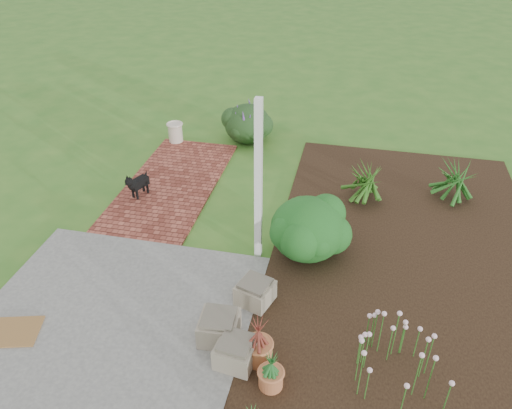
% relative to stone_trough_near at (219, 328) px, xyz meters
% --- Properties ---
extents(ground, '(80.00, 80.00, 0.00)m').
position_rel_stone_trough_near_xyz_m(ground, '(-0.19, 1.63, -0.20)').
color(ground, '#306820').
rests_on(ground, ground).
extents(concrete_patio, '(3.50, 3.50, 0.04)m').
position_rel_stone_trough_near_xyz_m(concrete_patio, '(-1.44, -0.12, -0.18)').
color(concrete_patio, '#5E5E5C').
rests_on(concrete_patio, ground).
extents(brick_path, '(1.60, 3.50, 0.04)m').
position_rel_stone_trough_near_xyz_m(brick_path, '(-1.89, 3.38, -0.18)').
color(brick_path, maroon).
rests_on(brick_path, ground).
extents(garden_bed, '(4.00, 7.00, 0.03)m').
position_rel_stone_trough_near_xyz_m(garden_bed, '(2.31, 2.13, -0.18)').
color(garden_bed, black).
rests_on(garden_bed, ground).
extents(veranda_post, '(0.10, 0.10, 2.50)m').
position_rel_stone_trough_near_xyz_m(veranda_post, '(0.11, 1.73, 1.05)').
color(veranda_post, white).
rests_on(veranda_post, ground).
extents(stone_trough_near, '(0.50, 0.50, 0.31)m').
position_rel_stone_trough_near_xyz_m(stone_trough_near, '(0.00, 0.00, 0.00)').
color(stone_trough_near, gray).
rests_on(stone_trough_near, concrete_patio).
extents(stone_trough_mid, '(0.49, 0.49, 0.29)m').
position_rel_stone_trough_near_xyz_m(stone_trough_mid, '(0.29, -0.31, -0.01)').
color(stone_trough_mid, '#726B59').
rests_on(stone_trough_mid, concrete_patio).
extents(stone_trough_far, '(0.54, 0.54, 0.29)m').
position_rel_stone_trough_near_xyz_m(stone_trough_far, '(0.29, 0.71, -0.01)').
color(stone_trough_far, gray).
rests_on(stone_trough_far, concrete_patio).
extents(coir_doormat, '(0.88, 0.68, 0.02)m').
position_rel_stone_trough_near_xyz_m(coir_doormat, '(-2.60, -0.50, -0.15)').
color(coir_doormat, brown).
rests_on(coir_doormat, concrete_patio).
extents(black_dog, '(0.29, 0.50, 0.45)m').
position_rel_stone_trough_near_xyz_m(black_dog, '(-2.30, 2.83, 0.11)').
color(black_dog, black).
rests_on(black_dog, brick_path).
extents(cream_ceramic_urn, '(0.34, 0.34, 0.40)m').
position_rel_stone_trough_near_xyz_m(cream_ceramic_urn, '(-2.42, 5.06, 0.04)').
color(cream_ceramic_urn, beige).
rests_on(cream_ceramic_urn, brick_path).
extents(evergreen_shrub, '(1.11, 1.11, 0.93)m').
position_rel_stone_trough_near_xyz_m(evergreen_shrub, '(0.82, 1.89, 0.30)').
color(evergreen_shrub, '#134119').
rests_on(evergreen_shrub, garden_bed).
extents(agapanthus_clump_back, '(1.23, 1.23, 0.87)m').
position_rel_stone_trough_near_xyz_m(agapanthus_clump_back, '(3.09, 3.93, 0.27)').
color(agapanthus_clump_back, '#0C3C0E').
rests_on(agapanthus_clump_back, garden_bed).
extents(agapanthus_clump_front, '(1.23, 1.23, 0.83)m').
position_rel_stone_trough_near_xyz_m(agapanthus_clump_front, '(1.59, 3.58, 0.25)').
color(agapanthus_clump_front, '#0C370C').
rests_on(agapanthus_clump_front, garden_bed).
extents(pink_flower_patch, '(1.22, 1.22, 0.69)m').
position_rel_stone_trough_near_xyz_m(pink_flower_patch, '(2.15, -0.14, 0.18)').
color(pink_flower_patch, '#113D0F').
rests_on(pink_flower_patch, garden_bed).
extents(terracotta_pot_bronze, '(0.39, 0.39, 0.27)m').
position_rel_stone_trough_near_xyz_m(terracotta_pot_bronze, '(0.53, -0.22, -0.03)').
color(terracotta_pot_bronze, '#AD653A').
rests_on(terracotta_pot_bronze, garden_bed).
extents(terracotta_pot_small_left, '(0.33, 0.33, 0.23)m').
position_rel_stone_trough_near_xyz_m(terracotta_pot_small_left, '(0.75, -0.54, -0.05)').
color(terracotta_pot_small_left, '#AF643B').
rests_on(terracotta_pot_small_left, garden_bed).
extents(purple_flowering_bush, '(1.12, 1.12, 0.83)m').
position_rel_stone_trough_near_xyz_m(purple_flowering_bush, '(-0.94, 5.50, 0.22)').
color(purple_flowering_bush, black).
rests_on(purple_flowering_bush, ground).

